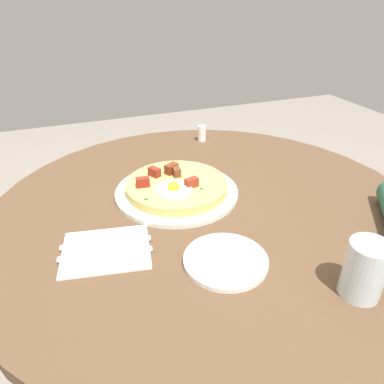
% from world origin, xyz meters
% --- Properties ---
extents(dining_table, '(1.04, 1.04, 0.74)m').
position_xyz_m(dining_table, '(0.00, 0.00, 0.57)').
color(dining_table, brown).
rests_on(dining_table, ground_plane).
extents(pizza_plate, '(0.31, 0.31, 0.01)m').
position_xyz_m(pizza_plate, '(-0.08, -0.05, 0.75)').
color(pizza_plate, silver).
rests_on(pizza_plate, dining_table).
extents(breakfast_pizza, '(0.25, 0.25, 0.05)m').
position_xyz_m(breakfast_pizza, '(-0.07, -0.06, 0.77)').
color(breakfast_pizza, '#D7B35D').
rests_on(breakfast_pizza, pizza_plate).
extents(bread_plate, '(0.16, 0.16, 0.01)m').
position_xyz_m(bread_plate, '(0.20, -0.05, 0.75)').
color(bread_plate, white).
rests_on(bread_plate, dining_table).
extents(napkin, '(0.17, 0.19, 0.00)m').
position_xyz_m(napkin, '(0.09, -0.26, 0.75)').
color(napkin, white).
rests_on(napkin, dining_table).
extents(fork, '(0.04, 0.18, 0.00)m').
position_xyz_m(fork, '(0.11, -0.26, 0.75)').
color(fork, silver).
rests_on(fork, napkin).
extents(knife, '(0.04, 0.18, 0.00)m').
position_xyz_m(knife, '(0.07, -0.25, 0.75)').
color(knife, silver).
rests_on(knife, napkin).
extents(water_glass, '(0.07, 0.07, 0.10)m').
position_xyz_m(water_glass, '(0.35, 0.13, 0.80)').
color(water_glass, silver).
rests_on(water_glass, dining_table).
extents(salt_shaker, '(0.03, 0.03, 0.05)m').
position_xyz_m(salt_shaker, '(-0.39, 0.14, 0.77)').
color(salt_shaker, white).
rests_on(salt_shaker, dining_table).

